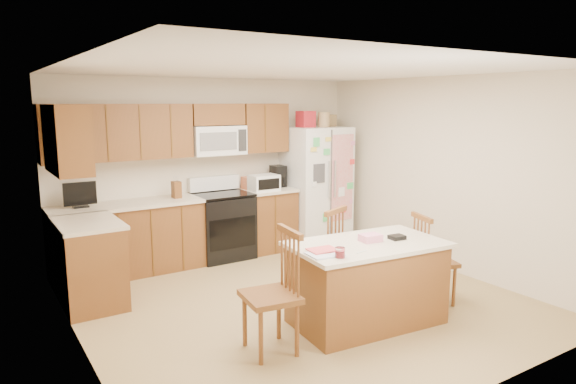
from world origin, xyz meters
TOP-DOWN VIEW (x-y plane):
  - ground at (0.00, 0.00)m, footprint 4.50×4.50m
  - room_shell at (0.00, 0.00)m, footprint 4.60×4.60m
  - cabinetry at (-0.98, 1.79)m, footprint 3.36×1.56m
  - stove at (0.00, 1.94)m, footprint 0.76×0.65m
  - refrigerator at (1.57, 1.87)m, footprint 0.90×0.79m
  - island at (0.25, -0.82)m, footprint 1.58×1.02m
  - windsor_chair_left at (-0.83, -0.83)m, footprint 0.50×0.52m
  - windsor_chair_back at (0.26, -0.08)m, footprint 0.58×0.57m
  - windsor_chair_right at (1.20, -0.81)m, footprint 0.52×0.53m

SIDE VIEW (x-z plane):
  - ground at x=0.00m, z-range 0.00..0.00m
  - island at x=0.25m, z-range -0.04..0.87m
  - windsor_chair_right at x=1.20m, z-range -0.03..0.96m
  - stove at x=0.00m, z-range -0.09..1.04m
  - windsor_chair_back at x=0.26m, z-range -0.03..1.02m
  - windsor_chair_left at x=-0.83m, z-range -0.03..1.06m
  - cabinetry at x=-0.98m, z-range -0.16..1.99m
  - refrigerator at x=1.57m, z-range -0.10..1.94m
  - room_shell at x=0.00m, z-range 0.18..2.70m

